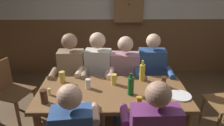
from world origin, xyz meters
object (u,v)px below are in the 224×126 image
object	(u,v)px
pint_glass_6	(62,77)
person_1	(97,72)
table_candle	(49,92)
pint_glass_4	(163,82)
person_3	(152,73)
pint_glass_3	(152,95)
plate_0	(180,95)
person_2	(125,73)
wall_dart_cabinet	(129,4)
pint_glass_2	(44,97)
person_0	(71,73)
chair_empty_far_end	(9,90)
pint_glass_0	(88,84)
bottle_0	(142,72)
pint_glass_1	(139,102)
pint_glass_5	(114,79)
dining_table	(112,100)
bottle_1	(131,86)
plate_1	(83,108)

from	to	relation	value
pint_glass_6	person_1	bearing A→B (deg)	42.48
table_candle	pint_glass_4	distance (m)	1.33
person_3	pint_glass_3	xyz separation A→B (m)	(-0.16, -0.82, 0.13)
plate_0	person_2	bearing A→B (deg)	127.04
wall_dart_cabinet	plate_0	bearing A→B (deg)	-79.42
table_candle	pint_glass_2	bearing A→B (deg)	-93.53
person_0	chair_empty_far_end	size ratio (longest dim) A/B	1.40
person_0	person_1	xyz separation A→B (m)	(0.38, 0.00, 0.01)
chair_empty_far_end	person_2	bearing A→B (deg)	113.65
person_1	pint_glass_0	world-z (taller)	person_1
person_2	chair_empty_far_end	xyz separation A→B (m)	(-1.65, -0.12, -0.19)
plate_0	wall_dart_cabinet	bearing A→B (deg)	100.58
chair_empty_far_end	bottle_0	bearing A→B (deg)	102.34
plate_0	chair_empty_far_end	bearing A→B (deg)	164.38
chair_empty_far_end	pint_glass_1	xyz separation A→B (m)	(1.72, -0.81, 0.31)
person_0	pint_glass_4	distance (m)	1.31
person_3	pint_glass_4	world-z (taller)	person_3
pint_glass_3	pint_glass_4	distance (m)	0.35
chair_empty_far_end	pint_glass_5	world-z (taller)	chair_empty_far_end
pint_glass_1	pint_glass_3	size ratio (longest dim) A/B	0.81
person_1	pint_glass_6	bearing A→B (deg)	50.14
person_1	pint_glass_6	xyz separation A→B (m)	(-0.42, -0.38, 0.11)
pint_glass_1	wall_dart_cabinet	distance (m)	2.44
pint_glass_1	table_candle	bearing A→B (deg)	165.83
pint_glass_2	pint_glass_3	size ratio (longest dim) A/B	1.11
person_3	pint_glass_6	distance (m)	1.27
person_0	pint_glass_6	size ratio (longest dim) A/B	8.63
person_0	pint_glass_6	xyz separation A→B (m)	(-0.04, -0.38, 0.12)
dining_table	pint_glass_0	world-z (taller)	pint_glass_0
pint_glass_4	plate_0	bearing A→B (deg)	-57.10
chair_empty_far_end	pint_glass_2	world-z (taller)	same
person_0	bottle_1	distance (m)	1.06
plate_1	bottle_1	xyz separation A→B (m)	(0.51, 0.28, 0.10)
pint_glass_4	pint_glass_6	distance (m)	1.24
bottle_1	pint_glass_6	world-z (taller)	bottle_1
person_0	chair_empty_far_end	distance (m)	0.90
chair_empty_far_end	wall_dart_cabinet	size ratio (longest dim) A/B	1.26
plate_1	pint_glass_3	distance (m)	0.74
pint_glass_1	pint_glass_4	xyz separation A→B (m)	(0.35, 0.41, 0.01)
person_0	pint_glass_4	size ratio (longest dim) A/B	9.26
bottle_1	person_0	bearing A→B (deg)	138.85
chair_empty_far_end	bottle_1	xyz separation A→B (m)	(1.66, -0.57, 0.36)
plate_0	pint_glass_2	distance (m)	1.47
dining_table	plate_1	xyz separation A→B (m)	(-0.31, -0.34, 0.11)
chair_empty_far_end	pint_glass_0	size ratio (longest dim) A/B	7.33
bottle_1	plate_1	bearing A→B (deg)	-151.51
pint_glass_5	wall_dart_cabinet	xyz separation A→B (m)	(0.33, 1.86, 0.67)
person_0	pint_glass_1	xyz separation A→B (m)	(0.85, -0.93, 0.10)
person_2	pint_glass_1	bearing A→B (deg)	98.59
person_3	table_candle	xyz separation A→B (m)	(-1.29, -0.69, 0.10)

